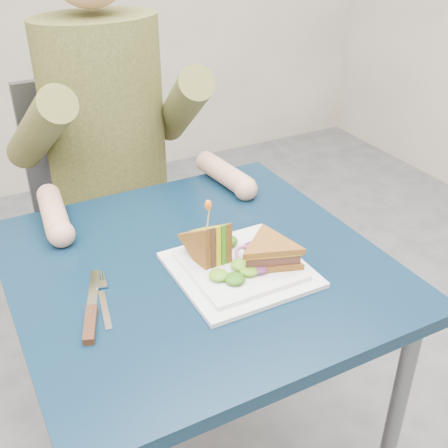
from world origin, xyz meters
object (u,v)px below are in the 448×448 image
sandwich_upright (209,245)px  sandwich_flat (270,252)px  table (198,292)px  diner (104,100)px  knife (91,317)px  fork (104,300)px  chair (106,203)px  plate (240,268)px

sandwich_upright → sandwich_flat: bearing=-34.4°
table → diner: bearing=90.0°
diner → knife: (-0.25, -0.65, -0.18)m
sandwich_flat → knife: sandwich_flat is taller
fork → diner: bearing=70.8°
diner → fork: bearing=-109.2°
fork → sandwich_flat: bearing=-10.4°
chair → sandwich_upright: size_ratio=6.83×
sandwich_upright → knife: size_ratio=0.63×
fork → plate: bearing=-7.4°
table → chair: chair is taller
table → sandwich_flat: bearing=-40.0°
sandwich_upright → diner: bearing=91.4°
chair → fork: size_ratio=5.22×
sandwich_flat → knife: bearing=176.9°
chair → sandwich_flat: chair is taller
chair → diner: (-0.00, -0.11, 0.37)m
sandwich_upright → knife: bearing=-169.3°
chair → sandwich_upright: (0.01, -0.71, 0.24)m
table → sandwich_upright: bearing=-62.2°
plate → chair: bearing=94.7°
table → sandwich_flat: 0.20m
chair → fork: (-0.21, -0.72, 0.19)m
diner → fork: 0.67m
plate → knife: size_ratio=1.21×
table → sandwich_flat: size_ratio=4.06×
fork → knife: (-0.04, -0.04, 0.00)m
diner → plate: bearing=-84.5°
sandwich_flat → plate: bearing=155.6°
sandwich_upright → table: bearing=117.8°
sandwich_upright → fork: size_ratio=0.76×
diner → sandwich_flat: (0.12, -0.67, -0.14)m
chair → diner: bearing=-90.0°
table → sandwich_upright: size_ratio=5.51×
table → diner: 0.63m
diner → fork: diner is taller
diner → knife: diner is taller
sandwich_flat → chair: bearing=98.5°
plate → fork: bearing=172.6°
table → chair: bearing=90.0°
knife → diner: bearing=69.1°
diner → plate: (0.06, -0.65, -0.18)m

